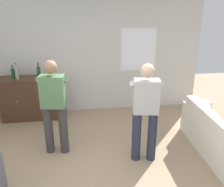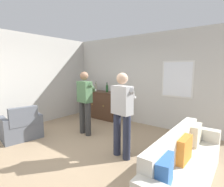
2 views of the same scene
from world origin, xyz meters
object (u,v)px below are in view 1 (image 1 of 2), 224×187
Objects in this scene: bottle_wine_green at (17,73)px; person_standing_right at (146,109)px; bottle_liquor_amber at (13,73)px; bottle_spirits_clear at (39,72)px; person_standing_left at (54,103)px; sideboard_cabinet at (31,98)px; couch at (221,144)px.

bottle_wine_green is 0.21× the size of person_standing_right.
bottle_liquor_amber is 0.88× the size of bottle_spirits_clear.
person_standing_right is at bearing -15.60° from person_standing_left.
sideboard_cabinet is at bearing -5.71° from bottle_liquor_amber.
bottle_spirits_clear is at bearing 146.57° from couch.
sideboard_cabinet is 3.99× the size of bottle_spirits_clear.
sideboard_cabinet is at bearing 13.52° from bottle_wine_green.
bottle_liquor_amber reaches higher than sideboard_cabinet.
bottle_wine_green is 2.97m from person_standing_right.
sideboard_cabinet is at bearing 139.08° from person_standing_right.
person_standing_right is at bearing -40.92° from sideboard_cabinet.
sideboard_cabinet is 0.67m from bottle_liquor_amber.
sideboard_cabinet is (-3.40, 2.08, 0.15)m from couch.
person_standing_right reaches higher than bottle_wine_green.
bottle_wine_green is 1.22× the size of bottle_liquor_amber.
person_standing_right is at bearing -44.27° from bottle_spirits_clear.
couch is at bearing -13.18° from person_standing_left.
bottle_spirits_clear reaches higher than sideboard_cabinet.
person_standing_right reaches higher than bottle_liquor_amber.
sideboard_cabinet is at bearing 148.49° from couch.
sideboard_cabinet is at bearing -177.40° from bottle_spirits_clear.
couch is at bearing -29.62° from bottle_liquor_amber.
person_standing_right is (1.91, -1.86, -0.15)m from bottle_spirits_clear.
person_standing_left reaches higher than bottle_spirits_clear.
bottle_liquor_amber is 3.10m from person_standing_right.
sideboard_cabinet is 0.66m from bottle_wine_green.
bottle_liquor_amber is at bearing 177.71° from bottle_spirits_clear.
bottle_wine_green is at bearing -166.48° from sideboard_cabinet.
person_standing_left is (0.66, -1.44, 0.45)m from sideboard_cabinet.
person_standing_left is (0.44, -1.45, -0.15)m from bottle_spirits_clear.
bottle_wine_green is at bearing 122.50° from person_standing_left.
person_standing_left is (0.99, -1.47, -0.14)m from bottle_liquor_amber.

